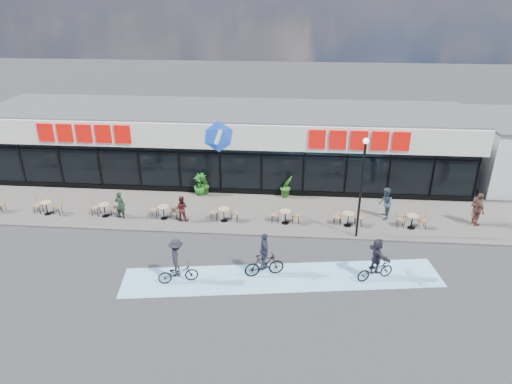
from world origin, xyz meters
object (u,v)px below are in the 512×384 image
potted_plant_left (205,185)px  potted_plant_right (287,186)px  pedestrian_a (385,203)px  cyclist_b (376,262)px  patron_left (120,205)px  cyclist_a (264,259)px  lamp_post (362,180)px  potted_plant_mid (200,184)px  pedestrian_c (476,210)px  pedestrian_b (478,209)px  patron_right (181,208)px

potted_plant_left → potted_plant_right: bearing=1.5°
pedestrian_a → cyclist_b: cyclist_b is taller
patron_left → pedestrian_a: bearing=-166.9°
pedestrian_a → cyclist_a: (-6.20, -5.79, -0.15)m
potted_plant_left → cyclist_a: bearing=-62.6°
lamp_post → cyclist_b: lamp_post is taller
potted_plant_left → patron_left: patron_left is taller
lamp_post → potted_plant_right: 6.23m
potted_plant_right → cyclist_a: 8.14m
potted_plant_mid → patron_left: size_ratio=0.88×
pedestrian_c → pedestrian_b: bearing=69.9°
patron_left → pedestrian_c: size_ratio=0.93×
potted_plant_left → potted_plant_mid: bearing=174.8°
potted_plant_left → pedestrian_c: 15.24m
potted_plant_mid → pedestrian_b: 15.55m
potted_plant_mid → lamp_post: bearing=-26.0°
pedestrian_b → pedestrian_c: (-0.00, 0.14, -0.10)m
potted_plant_left → patron_right: bearing=-100.7°
potted_plant_right → pedestrian_b: size_ratio=0.74×
cyclist_a → patron_right: bearing=136.0°
patron_right → cyclist_a: 6.64m
pedestrian_c → potted_plant_mid: bearing=-29.5°
pedestrian_a → potted_plant_mid: bearing=-97.7°
potted_plant_left → cyclist_b: cyclist_b is taller
potted_plant_left → pedestrian_b: pedestrian_b is taller
cyclist_b → cyclist_a: bearing=-178.6°
patron_right → pedestrian_c: pedestrian_c is taller
potted_plant_right → cyclist_b: 8.95m
potted_plant_right → pedestrian_c: pedestrian_c is taller
potted_plant_mid → cyclist_b: bearing=-40.4°
lamp_post → pedestrian_b: lamp_post is taller
patron_right → potted_plant_right: bearing=-146.9°
patron_left → pedestrian_c: pedestrian_c is taller
potted_plant_mid → cyclist_a: 9.14m
pedestrian_b → pedestrian_a: bearing=73.2°
pedestrian_b → pedestrian_c: 0.17m
potted_plant_mid → patron_left: 5.02m
potted_plant_mid → pedestrian_a: size_ratio=0.76×
lamp_post → patron_right: bearing=174.2°
lamp_post → pedestrian_a: bearing=50.7°
pedestrian_a → pedestrian_c: bearing=90.8°
potted_plant_mid → pedestrian_c: 15.53m
potted_plant_left → cyclist_a: size_ratio=0.61×
cyclist_b → lamp_post: bearing=96.1°
lamp_post → cyclist_b: (0.38, -3.55, -2.35)m
patron_right → patron_left: bearing=0.3°
lamp_post → pedestrian_a: lamp_post is taller
cyclist_a → cyclist_b: (4.84, 0.12, 0.01)m
pedestrian_c → cyclist_a: (-10.91, -5.52, -0.08)m
potted_plant_left → potted_plant_mid: potted_plant_mid is taller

